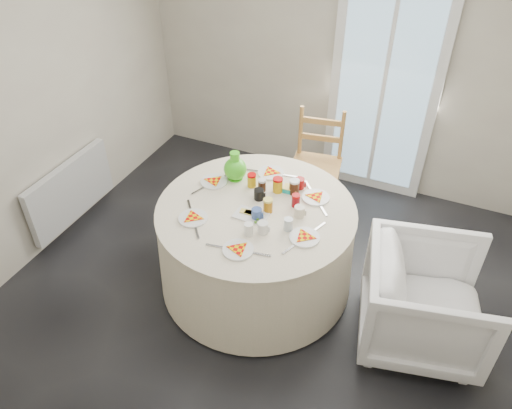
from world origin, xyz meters
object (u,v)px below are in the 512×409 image
at_px(radiator, 71,191).
at_px(armchair, 426,301).
at_px(table, 256,247).
at_px(wooden_chair, 316,168).
at_px(green_pitcher, 235,167).

relative_size(radiator, armchair, 1.18).
relative_size(table, armchair, 1.82).
bearing_deg(radiator, wooden_chair, 30.18).
height_order(wooden_chair, armchair, wooden_chair).
bearing_deg(wooden_chair, radiator, -158.96).
bearing_deg(table, radiator, -179.57).
distance_m(radiator, green_pitcher, 1.62).
bearing_deg(table, wooden_chair, 84.39).
xyz_separation_m(table, wooden_chair, (0.11, 1.11, 0.09)).
bearing_deg(wooden_chair, armchair, -52.75).
relative_size(table, green_pitcher, 6.49).
bearing_deg(armchair, green_pitcher, 66.65).
bearing_deg(green_pitcher, armchair, -25.40).
relative_size(radiator, table, 0.65).
bearing_deg(green_pitcher, radiator, 176.84).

